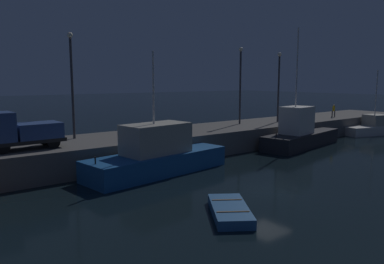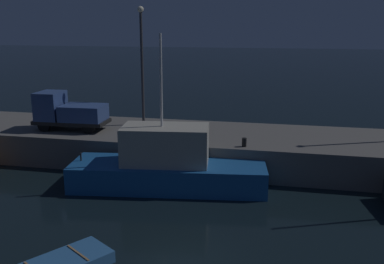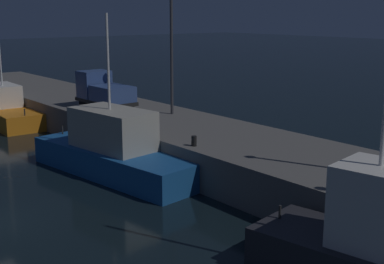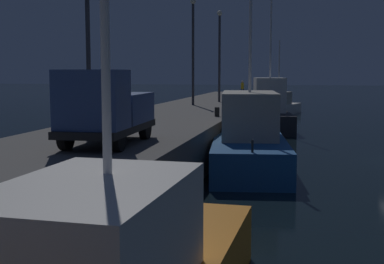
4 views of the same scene
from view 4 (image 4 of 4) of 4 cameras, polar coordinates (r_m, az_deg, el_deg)
pier_quay at (r=29.45m, az=-3.33°, el=-0.43°), size 77.87×7.24×2.08m
fishing_trawler_red at (r=42.85m, az=8.31°, el=2.11°), size 11.44×4.91×11.76m
fishing_boat_white at (r=25.66m, az=6.24°, el=-0.81°), size 11.55×4.79×8.81m
fishing_boat_orange at (r=57.81m, az=9.43°, el=2.73°), size 9.12×4.87×8.01m
lamp_post_west at (r=23.73m, az=-11.36°, el=12.10°), size 0.44×0.44×8.41m
lamp_post_east at (r=40.49m, az=0.11°, el=9.68°), size 0.44×0.44×8.12m
lamp_post_central at (r=44.88m, az=3.03°, el=9.09°), size 0.44×0.44×7.70m
utility_truck at (r=18.38m, az=-9.41°, el=2.46°), size 5.12×2.30×2.62m
dockworker at (r=54.55m, az=5.53°, el=4.87°), size 0.43×0.43×1.65m
bollard_central at (r=30.00m, az=2.76°, el=2.22°), size 0.28×0.28×0.54m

